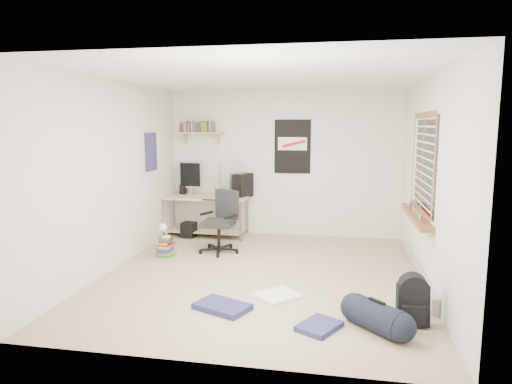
% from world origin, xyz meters
% --- Properties ---
extents(floor, '(4.00, 4.50, 0.01)m').
position_xyz_m(floor, '(0.00, 0.00, -0.01)').
color(floor, gray).
rests_on(floor, ground).
extents(ceiling, '(4.00, 4.50, 0.01)m').
position_xyz_m(ceiling, '(0.00, 0.00, 2.50)').
color(ceiling, white).
rests_on(ceiling, ground).
extents(back_wall, '(4.00, 0.01, 2.50)m').
position_xyz_m(back_wall, '(0.00, 2.25, 1.25)').
color(back_wall, silver).
rests_on(back_wall, ground).
extents(left_wall, '(0.01, 4.50, 2.50)m').
position_xyz_m(left_wall, '(-2.00, 0.00, 1.25)').
color(left_wall, silver).
rests_on(left_wall, ground).
extents(right_wall, '(0.01, 4.50, 2.50)m').
position_xyz_m(right_wall, '(2.00, 0.00, 1.25)').
color(right_wall, silver).
rests_on(right_wall, ground).
extents(desk, '(1.61, 0.98, 0.68)m').
position_xyz_m(desk, '(-1.32, 1.90, 0.36)').
color(desk, tan).
rests_on(desk, floor).
extents(monitor_left, '(0.43, 0.16, 0.46)m').
position_xyz_m(monitor_left, '(-1.61, 2.00, 0.92)').
color(monitor_left, '#B2B2B7').
rests_on(monitor_left, desk).
extents(monitor_right, '(0.42, 0.28, 0.46)m').
position_xyz_m(monitor_right, '(-0.85, 1.97, 0.91)').
color(monitor_right, '#939397').
rests_on(monitor_right, desk).
extents(pc_tower, '(0.32, 0.43, 0.41)m').
position_xyz_m(pc_tower, '(-0.67, 2.00, 0.89)').
color(pc_tower, black).
rests_on(pc_tower, desk).
extents(keyboard, '(0.41, 0.14, 0.02)m').
position_xyz_m(keyboard, '(-1.07, 1.63, 0.69)').
color(keyboard, black).
rests_on(keyboard, desk).
extents(speaker_left, '(0.12, 0.12, 0.19)m').
position_xyz_m(speaker_left, '(-1.75, 2.00, 0.78)').
color(speaker_left, black).
rests_on(speaker_left, desk).
extents(speaker_right, '(0.10, 0.10, 0.18)m').
position_xyz_m(speaker_right, '(-0.78, 1.63, 0.77)').
color(speaker_right, black).
rests_on(speaker_right, desk).
extents(office_chair, '(0.82, 0.82, 0.94)m').
position_xyz_m(office_chair, '(-0.82, 0.93, 0.49)').
color(office_chair, black).
rests_on(office_chair, floor).
extents(wall_shelf, '(0.80, 0.22, 0.24)m').
position_xyz_m(wall_shelf, '(-1.45, 2.14, 1.78)').
color(wall_shelf, tan).
rests_on(wall_shelf, back_wall).
extents(poster_back_wall, '(0.62, 0.03, 0.92)m').
position_xyz_m(poster_back_wall, '(0.15, 2.23, 1.55)').
color(poster_back_wall, black).
rests_on(poster_back_wall, back_wall).
extents(poster_left_wall, '(0.02, 0.42, 0.60)m').
position_xyz_m(poster_left_wall, '(-1.99, 1.20, 1.50)').
color(poster_left_wall, navy).
rests_on(poster_left_wall, left_wall).
extents(window, '(0.10, 1.50, 1.26)m').
position_xyz_m(window, '(1.95, 0.30, 1.45)').
color(window, brown).
rests_on(window, right_wall).
extents(baseboard_heater, '(0.08, 2.50, 0.18)m').
position_xyz_m(baseboard_heater, '(1.96, 0.30, 0.09)').
color(baseboard_heater, '#B7B2A8').
rests_on(baseboard_heater, floor).
extents(backpack, '(0.30, 0.24, 0.39)m').
position_xyz_m(backpack, '(1.69, -1.18, 0.20)').
color(backpack, black).
rests_on(backpack, floor).
extents(duffel_bag, '(0.40, 0.40, 0.56)m').
position_xyz_m(duffel_bag, '(1.34, -1.39, 0.14)').
color(duffel_bag, black).
rests_on(duffel_bag, floor).
extents(tshirt, '(0.58, 0.58, 0.04)m').
position_xyz_m(tshirt, '(0.31, -0.74, 0.02)').
color(tshirt, silver).
rests_on(tshirt, floor).
extents(jeans_a, '(0.65, 0.55, 0.06)m').
position_xyz_m(jeans_a, '(-0.22, -1.16, 0.03)').
color(jeans_a, navy).
rests_on(jeans_a, floor).
extents(jeans_b, '(0.47, 0.51, 0.05)m').
position_xyz_m(jeans_b, '(0.81, -1.44, 0.03)').
color(jeans_b, navy).
rests_on(jeans_b, floor).
extents(book_stack, '(0.58, 0.52, 0.33)m').
position_xyz_m(book_stack, '(-1.53, 0.55, 0.15)').
color(book_stack, brown).
rests_on(book_stack, floor).
extents(desk_lamp, '(0.21, 0.25, 0.22)m').
position_xyz_m(desk_lamp, '(-1.51, 0.53, 0.38)').
color(desk_lamp, white).
rests_on(desk_lamp, book_stack).
extents(subwoofer, '(0.25, 0.25, 0.25)m').
position_xyz_m(subwoofer, '(-1.57, 1.72, 0.14)').
color(subwoofer, black).
rests_on(subwoofer, floor).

